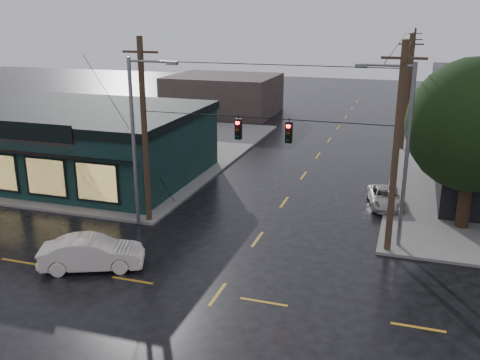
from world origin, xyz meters
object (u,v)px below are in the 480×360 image
(utility_pole_nw, at_px, (149,222))
(utility_pole_ne, at_px, (387,252))
(corner_tree, at_px, (474,125))
(sedan_cream, at_px, (92,253))
(suv_silver, at_px, (385,197))

(utility_pole_nw, bearing_deg, utility_pole_ne, 0.00)
(utility_pole_ne, bearing_deg, utility_pole_nw, 180.00)
(corner_tree, distance_m, sedan_cream, 20.05)
(corner_tree, bearing_deg, sedan_cream, -147.97)
(sedan_cream, distance_m, suv_silver, 17.69)
(corner_tree, height_order, utility_pole_nw, corner_tree)
(utility_pole_nw, xyz_separation_m, suv_silver, (12.50, 6.71, 0.56))
(utility_pole_nw, height_order, utility_pole_ne, same)
(utility_pole_ne, relative_size, sedan_cream, 2.18)
(utility_pole_nw, distance_m, suv_silver, 14.20)
(utility_pole_nw, relative_size, sedan_cream, 2.18)
(corner_tree, relative_size, suv_silver, 2.24)
(utility_pole_nw, distance_m, utility_pole_ne, 13.00)
(utility_pole_ne, xyz_separation_m, suv_silver, (-0.50, 6.71, 0.56))
(corner_tree, distance_m, utility_pole_ne, 8.05)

